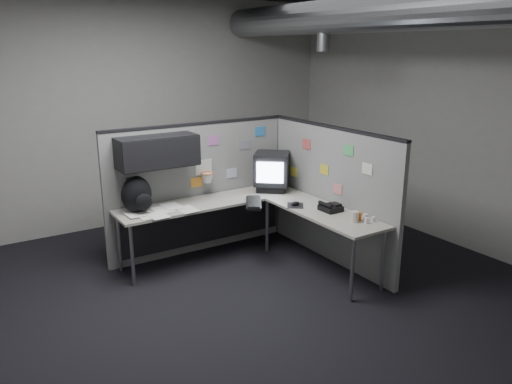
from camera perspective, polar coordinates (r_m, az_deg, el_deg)
room at (r=5.28m, az=6.01°, el=11.77°), size 5.62×5.62×3.22m
partition_back at (r=6.08m, az=-7.59°, el=1.78°), size 2.44×0.42×1.63m
partition_right at (r=6.02m, az=8.46°, el=-0.17°), size 0.07×2.23×1.63m
desk at (r=5.92m, az=-1.74°, el=-2.37°), size 2.31×2.11×0.73m
monitor at (r=6.38m, az=1.81°, el=2.43°), size 0.60×0.60×0.48m
keyboard at (r=5.83m, az=-0.28°, el=-1.23°), size 0.41×0.51×0.04m
mouse at (r=5.80m, az=4.51°, el=-1.40°), size 0.28×0.29×0.05m
phone at (r=5.66m, az=8.49°, el=-1.76°), size 0.21×0.23×0.11m
bottles at (r=5.38m, az=12.37°, el=-2.93°), size 0.15×0.16×0.08m
cup at (r=5.33m, az=11.21°, el=-2.79°), size 0.09×0.09×0.12m
papers at (r=5.66m, az=-10.86°, el=-2.20°), size 0.78×0.52×0.02m
backpack at (r=5.64m, az=-13.43°, el=-0.35°), size 0.37×0.34×0.42m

